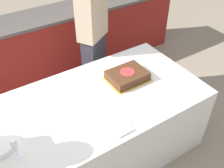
{
  "coord_description": "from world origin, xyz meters",
  "views": [
    {
      "loc": [
        -0.77,
        -1.55,
        2.37
      ],
      "look_at": [
        0.24,
        0.0,
        0.86
      ],
      "focal_mm": 42.0,
      "sensor_mm": 36.0,
      "label": 1
    }
  ],
  "objects": [
    {
      "name": "person_cutting_cake",
      "position": [
        0.47,
        0.76,
        0.9
      ],
      "size": [
        0.42,
        0.36,
        1.71
      ],
      "rotation": [
        0.0,
        0.0,
        -2.59
      ],
      "color": "#282833",
      "rests_on": "ground_plane"
    },
    {
      "name": "utensil_pile",
      "position": [
        0.05,
        -0.43,
        0.77
      ],
      "size": [
        0.15,
        0.11,
        0.02
      ],
      "color": "white",
      "rests_on": "dining_table"
    },
    {
      "name": "side_plate_near_cake",
      "position": [
        0.56,
        0.37,
        0.76
      ],
      "size": [
        0.17,
        0.17,
        0.0
      ],
      "color": "white",
      "rests_on": "dining_table"
    },
    {
      "name": "plate_stack",
      "position": [
        -0.81,
        -0.08,
        0.79
      ],
      "size": [
        0.22,
        0.22,
        0.05
      ],
      "color": "white",
      "rests_on": "dining_table"
    },
    {
      "name": "ground_plane",
      "position": [
        0.0,
        0.0,
        0.0
      ],
      "size": [
        14.0,
        14.0,
        0.0
      ],
      "primitive_type": "plane",
      "color": "gray"
    },
    {
      "name": "cake",
      "position": [
        0.47,
        0.09,
        0.8
      ],
      "size": [
        0.41,
        0.32,
        0.09
      ],
      "color": "gold",
      "rests_on": "dining_table"
    },
    {
      "name": "wine_glass",
      "position": [
        -0.72,
        -0.23,
        0.89
      ],
      "size": [
        0.06,
        0.06,
        0.19
      ],
      "color": "white",
      "rests_on": "dining_table"
    },
    {
      "name": "back_counter",
      "position": [
        0.0,
        1.61,
        0.46
      ],
      "size": [
        4.4,
        0.58,
        0.92
      ],
      "color": "maroon",
      "rests_on": "ground_plane"
    },
    {
      "name": "dining_table",
      "position": [
        0.0,
        0.0,
        0.38
      ],
      "size": [
        2.15,
        1.08,
        0.76
      ],
      "color": "silver",
      "rests_on": "ground_plane"
    }
  ]
}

